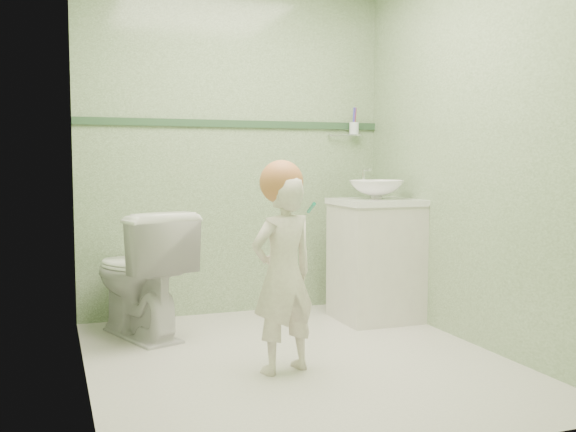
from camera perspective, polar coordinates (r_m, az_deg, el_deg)
name	(u,v)px	position (r m, az deg, el deg)	size (l,w,h in m)	color
ground	(297,360)	(3.67, 0.82, -12.43)	(2.50, 2.50, 0.00)	beige
room_shell	(298,139)	(3.51, 0.85, 6.67)	(2.50, 2.54, 2.40)	#86A373
trim_stripe	(235,124)	(4.69, -4.61, 7.99)	(2.20, 0.02, 0.05)	#2E4F32
vanity	(376,262)	(4.54, 7.62, -3.95)	(0.52, 0.50, 0.80)	silver
counter	(376,202)	(4.50, 7.68, 1.22)	(0.54, 0.52, 0.04)	white
basin	(376,190)	(4.49, 7.69, 2.29)	(0.37, 0.37, 0.13)	white
faucet	(364,177)	(4.65, 6.64, 3.37)	(0.03, 0.13, 0.18)	silver
cup_holder	(353,128)	(4.95, 5.67, 7.58)	(0.26, 0.07, 0.21)	silver
toilet	(139,274)	(4.16, -12.79, -4.91)	(0.44, 0.77, 0.79)	white
toddler	(283,275)	(3.36, -0.42, -5.11)	(0.37, 0.24, 1.01)	beige
hair_cap	(282,182)	(3.34, -0.57, 2.96)	(0.23, 0.23, 0.23)	#BF723F
teal_toothbrush	(310,207)	(3.26, 1.89, 0.80)	(0.11, 0.14, 0.08)	#138667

